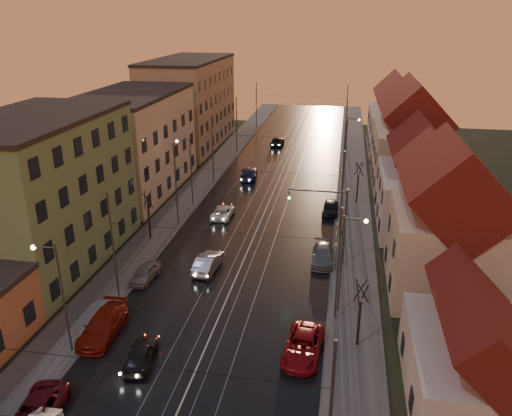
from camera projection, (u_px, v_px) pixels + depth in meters
The scene contains 45 objects.
ground at pixel (188, 388), 30.48m from camera, with size 160.00×160.00×0.00m, color black.
road at pixel (277, 183), 67.11m from camera, with size 16.00×120.00×0.04m, color black.
sidewalk_left at pixel (206, 178), 68.73m from camera, with size 4.00×120.00×0.15m, color #4C4C4C.
sidewalk_right at pixel (353, 186), 65.45m from camera, with size 4.00×120.00×0.15m, color #4C4C4C.
tram_rail_0 at pixel (261, 181), 67.46m from camera, with size 0.06×120.00×0.03m, color gray.
tram_rail_1 at pixel (272, 182), 67.22m from camera, with size 0.06×120.00×0.03m, color gray.
tram_rail_2 at pixel (283, 183), 66.97m from camera, with size 0.06×120.00×0.03m, color gray.
tram_rail_3 at pixel (294, 183), 66.73m from camera, with size 0.06×120.00×0.03m, color gray.
apartment_left_1 at pixel (41, 194), 43.79m from camera, with size 10.00×18.00×13.00m, color #6C8E5A.
apartment_left_2 at pixel (133, 144), 62.29m from camera, with size 10.00×20.00×12.00m, color beige.
apartment_left_3 at pixel (190, 104), 83.90m from camera, with size 10.00×24.00×14.00m, color #9A8863.
house_right_0 at pixel (482, 360), 28.46m from camera, with size 8.16×10.20×5.80m.
house_right_1 at pixel (448, 229), 39.44m from camera, with size 8.67×10.20×10.80m.
house_right_2 at pixel (425, 186), 51.64m from camera, with size 9.18×12.24×9.20m.
house_right_3 at pixel (410, 141), 64.95m from camera, with size 9.18×14.28×11.50m.
house_right_4 at pixel (398, 119), 81.71m from camera, with size 9.18×16.32×10.00m.
catenary_pole_l_1 at pixel (113, 247), 38.48m from camera, with size 0.16×0.16×9.00m, color #595B60.
catenary_pole_r_1 at pixel (338, 266), 35.67m from camera, with size 0.16×0.16×9.00m, color #595B60.
catenary_pole_l_2 at pixel (176, 185), 52.22m from camera, with size 0.16×0.16×9.00m, color #595B60.
catenary_pole_r_2 at pixel (342, 195), 49.40m from camera, with size 0.16×0.16×9.00m, color #595B60.
catenary_pole_l_3 at pixel (213, 149), 65.96m from camera, with size 0.16×0.16×9.00m, color #595B60.
catenary_pole_r_3 at pixel (344, 155), 63.14m from camera, with size 0.16×0.16×9.00m, color #595B60.
catenary_pole_l_4 at pixel (237, 126), 79.70m from camera, with size 0.16×0.16×9.00m, color #595B60.
catenary_pole_r_4 at pixel (345, 130), 76.88m from camera, with size 0.16×0.16×9.00m, color #595B60.
catenary_pole_l_5 at pixel (256, 106), 96.18m from camera, with size 0.16×0.16×9.00m, color #595B60.
catenary_pole_r_5 at pixel (347, 109), 93.36m from camera, with size 0.16×0.16×9.00m, color #595B60.
street_lamp_0 at pixel (58, 288), 32.01m from camera, with size 1.75×0.32×8.00m.
street_lamp_1 at pixel (346, 255), 36.36m from camera, with size 1.75×0.32×8.00m.
street_lamp_2 at pixel (188, 165), 57.66m from camera, with size 1.75×0.32×8.00m.
street_lamp_3 at pixel (349, 140), 69.33m from camera, with size 1.75×0.32×8.00m.
traffic_light_mast at pixel (334, 217), 43.97m from camera, with size 5.30×0.32×7.20m.
bare_tree_0 at pixel (149, 216), 49.56m from camera, with size 1.09×1.09×5.11m.
bare_tree_1 at pixel (360, 315), 33.40m from camera, with size 1.09×1.09×5.11m.
bare_tree_2 at pixel (358, 184), 59.01m from camera, with size 1.09×1.09×5.11m.
driving_car_0 at pixel (141, 354), 32.39m from camera, with size 1.64×4.07×1.39m, color black.
driving_car_1 at pixel (208, 262), 44.14m from camera, with size 1.62×4.65×1.53m, color #939398.
driving_car_2 at pixel (223, 212), 55.63m from camera, with size 2.05×4.45×1.24m, color silver.
driving_car_3 at pixel (249, 173), 68.43m from camera, with size 2.14×5.26×1.53m, color navy.
driving_car_4 at pixel (277, 141), 85.39m from camera, with size 1.84×4.58×1.56m, color black.
parked_left_1 at pixel (36, 412), 27.76m from camera, with size 2.22×4.81×1.34m, color #580F19.
parked_left_2 at pixel (103, 326), 35.20m from camera, with size 2.21×5.43×1.57m, color maroon.
parked_left_3 at pixel (145, 273), 42.61m from camera, with size 1.55×3.86×1.32m, color #A2A3A8.
parked_right_0 at pixel (303, 346), 33.18m from camera, with size 2.37×5.14×1.43m, color #A51019.
parked_right_1 at pixel (323, 255), 45.59m from camera, with size 1.95×4.80×1.39m, color gray.
parked_right_2 at pixel (330, 208), 56.56m from camera, with size 1.70×4.22×1.44m, color black.
Camera 1 is at (8.37, -23.21, 21.43)m, focal length 35.00 mm.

